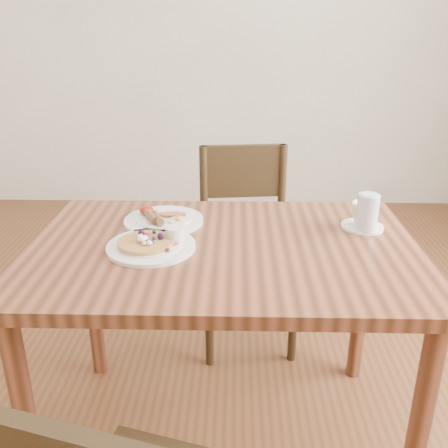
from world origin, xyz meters
name	(u,v)px	position (x,y,z in m)	size (l,w,h in m)	color
ground	(224,432)	(0.00, 0.00, 0.00)	(5.00, 5.00, 0.00)	#5B311A
dining_table	(224,273)	(0.00, 0.00, 0.65)	(1.20, 0.80, 0.75)	brown
chair_far	(246,237)	(0.08, 0.65, 0.49)	(0.46, 0.46, 0.88)	#302011
pancake_plate	(152,244)	(-0.22, -0.03, 0.76)	(0.27, 0.27, 0.06)	white
breakfast_plate	(162,219)	(-0.22, 0.18, 0.76)	(0.27, 0.27, 0.04)	white
teacup_saucer	(363,217)	(0.46, 0.15, 0.79)	(0.14, 0.14, 0.09)	white
water_glass	(367,214)	(0.46, 0.12, 0.81)	(0.07, 0.07, 0.13)	silver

